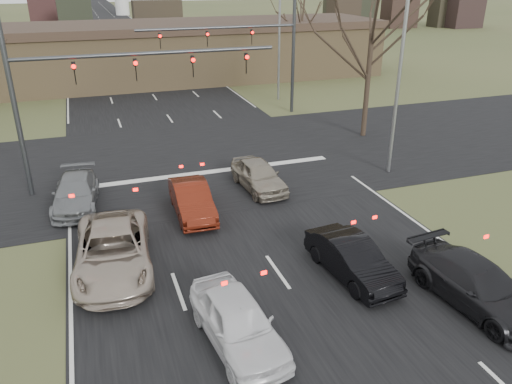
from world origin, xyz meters
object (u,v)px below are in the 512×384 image
at_px(car_black_hatch, 352,259).
at_px(building, 162,52).
at_px(mast_arm_near, 90,82).
at_px(car_red_ahead, 192,200).
at_px(car_silver_suv, 113,251).
at_px(car_grey_ahead, 76,193).
at_px(streetlight_right_near, 397,64).
at_px(car_silver_ahead, 259,175).
at_px(car_white_sedan, 238,322).
at_px(mast_arm_far, 256,44).
at_px(streetlight_right_far, 277,28).
at_px(car_charcoal_sedan, 477,285).

bearing_deg(car_black_hatch, building, 84.73).
xyz_separation_m(mast_arm_near, car_red_ahead, (3.42, -4.54, -4.38)).
xyz_separation_m(car_silver_suv, car_red_ahead, (3.53, 3.42, -0.08)).
height_order(mast_arm_near, car_grey_ahead, mast_arm_near).
xyz_separation_m(building, car_silver_suv, (-7.34, -32.96, -1.90)).
bearing_deg(mast_arm_near, streetlight_right_near, -12.05).
relative_size(building, car_silver_ahead, 10.31).
relative_size(mast_arm_near, car_white_sedan, 2.85).
distance_m(car_white_sedan, car_grey_ahead, 11.71).
bearing_deg(car_grey_ahead, mast_arm_far, 49.27).
bearing_deg(car_white_sedan, streetlight_right_near, 35.36).
xyz_separation_m(car_silver_suv, car_white_sedan, (2.96, -5.02, -0.05)).
bearing_deg(streetlight_right_near, car_silver_ahead, 178.82).
bearing_deg(mast_arm_far, car_white_sedan, -110.44).
distance_m(streetlight_right_far, car_silver_suv, 26.84).
distance_m(car_black_hatch, car_grey_ahead, 12.59).
distance_m(streetlight_right_near, car_grey_ahead, 16.13).
bearing_deg(car_charcoal_sedan, mast_arm_far, 81.86).
height_order(streetlight_right_far, car_grey_ahead, streetlight_right_far).
relative_size(streetlight_right_near, car_charcoal_sedan, 2.06).
xyz_separation_m(building, car_grey_ahead, (-8.50, -27.02, -2.01)).
distance_m(streetlight_right_far, car_charcoal_sedan, 28.43).
xyz_separation_m(car_white_sedan, car_black_hatch, (4.69, 1.96, -0.05)).
height_order(streetlight_right_far, car_silver_suv, streetlight_right_far).
height_order(car_black_hatch, car_grey_ahead, car_black_hatch).
xyz_separation_m(car_charcoal_sedan, car_grey_ahead, (-11.71, 11.69, -0.05)).
bearing_deg(car_white_sedan, car_silver_ahead, 61.11).
height_order(mast_arm_far, streetlight_right_near, streetlight_right_near).
xyz_separation_m(car_grey_ahead, car_silver_ahead, (8.32, -0.84, 0.05)).
height_order(building, car_red_ahead, building).
bearing_deg(car_charcoal_sedan, car_black_hatch, 131.33).
xyz_separation_m(mast_arm_far, car_silver_ahead, (-4.36, -12.86, -4.32)).
height_order(streetlight_right_far, car_white_sedan, streetlight_right_far).
height_order(mast_arm_near, car_black_hatch, mast_arm_near).
distance_m(mast_arm_far, car_white_sedan, 24.89).
xyz_separation_m(streetlight_right_far, car_black_hatch, (-7.01, -25.01, -4.91)).
height_order(car_white_sedan, car_grey_ahead, car_white_sedan).
height_order(car_silver_suv, car_silver_ahead, car_silver_suv).
xyz_separation_m(car_grey_ahead, car_red_ahead, (4.69, -2.53, 0.04)).
xyz_separation_m(streetlight_right_near, car_charcoal_sedan, (-3.62, -10.70, -4.88)).
xyz_separation_m(car_silver_suv, car_charcoal_sedan, (10.55, -5.74, -0.07)).
distance_m(mast_arm_near, streetlight_right_far, 20.20).
height_order(building, car_white_sedan, building).
distance_m(car_grey_ahead, car_silver_ahead, 8.37).
height_order(mast_arm_near, car_red_ahead, mast_arm_near).
relative_size(streetlight_right_far, car_silver_ahead, 2.43).
distance_m(mast_arm_far, car_silver_suv, 21.76).
distance_m(car_black_hatch, car_charcoal_sedan, 3.95).
height_order(car_silver_suv, car_black_hatch, car_silver_suv).
relative_size(mast_arm_near, car_charcoal_sedan, 2.50).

